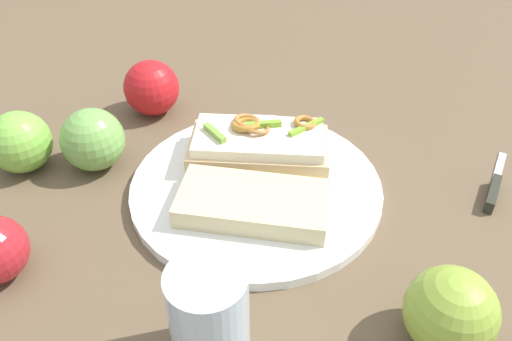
% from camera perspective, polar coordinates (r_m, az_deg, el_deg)
% --- Properties ---
extents(ground_plane, '(2.00, 2.00, 0.00)m').
position_cam_1_polar(ground_plane, '(0.63, 0.00, -2.28)').
color(ground_plane, brown).
rests_on(ground_plane, ground).
extents(plate, '(0.30, 0.30, 0.01)m').
position_cam_1_polar(plate, '(0.63, 0.00, -1.85)').
color(plate, white).
rests_on(plate, ground_plane).
extents(sandwich, '(0.19, 0.13, 0.05)m').
position_cam_1_polar(sandwich, '(0.65, 0.31, 2.74)').
color(sandwich, '#E1BF8A').
rests_on(sandwich, plate).
extents(bread_slice_side, '(0.18, 0.11, 0.02)m').
position_cam_1_polar(bread_slice_side, '(0.58, -0.34, -3.59)').
color(bread_slice_side, beige).
rests_on(bread_slice_side, plate).
extents(apple_0, '(0.11, 0.11, 0.08)m').
position_cam_1_polar(apple_0, '(0.77, -11.33, 8.83)').
color(apple_0, red).
rests_on(apple_0, ground_plane).
extents(apple_1, '(0.11, 0.11, 0.08)m').
position_cam_1_polar(apple_1, '(0.50, 20.45, -14.26)').
color(apple_1, '#89A938').
rests_on(apple_1, ground_plane).
extents(apple_2, '(0.09, 0.09, 0.08)m').
position_cam_1_polar(apple_2, '(0.71, -24.37, 2.84)').
color(apple_2, '#7BBE44').
rests_on(apple_2, ground_plane).
extents(apple_3, '(0.11, 0.11, 0.08)m').
position_cam_1_polar(apple_3, '(0.68, -17.38, 3.23)').
color(apple_3, '#70A94D').
rests_on(apple_3, ground_plane).
extents(drinking_glass, '(0.07, 0.07, 0.10)m').
position_cam_1_polar(drinking_glass, '(0.45, -5.14, -15.69)').
color(drinking_glass, silver).
rests_on(drinking_glass, ground_plane).
extents(knife, '(0.02, 0.13, 0.02)m').
position_cam_1_polar(knife, '(0.69, 24.55, -1.73)').
color(knife, silver).
rests_on(knife, ground_plane).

